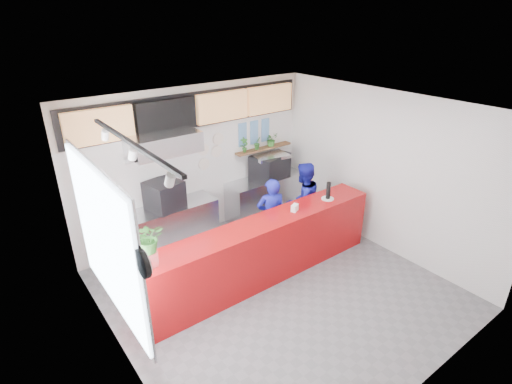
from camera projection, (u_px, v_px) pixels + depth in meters
floor at (277, 289)px, 6.63m from camera, size 5.00×5.00×0.00m
ceiling at (281, 110)px, 5.38m from camera, size 5.00×5.00×0.00m
wall_back at (197, 163)px, 7.81m from camera, size 5.00×0.00×5.00m
wall_left at (114, 268)px, 4.63m from camera, size 0.00×5.00×5.00m
wall_right at (382, 172)px, 7.38m from camera, size 0.00×5.00×5.00m
service_counter at (262, 251)px, 6.69m from camera, size 4.50×0.60×1.10m
cream_band at (193, 107)px, 7.35m from camera, size 5.00×0.02×0.80m
prep_bench at (171, 228)px, 7.60m from camera, size 1.80×0.60×0.90m
panini_oven at (164, 195)px, 7.27m from camera, size 0.68×0.68×0.52m
extraction_hood at (163, 143)px, 6.85m from camera, size 1.20×0.70×0.35m
hood_lip at (164, 154)px, 6.93m from camera, size 1.20×0.69×0.31m
right_bench at (265, 197)px, 8.86m from camera, size 1.80×0.60×0.90m
espresso_machine at (270, 166)px, 8.63m from camera, size 0.91×0.75×0.51m
espresso_tray at (270, 156)px, 8.53m from camera, size 0.81×0.61×0.07m
herb_shelf at (264, 148)px, 8.62m from camera, size 1.40×0.18×0.04m
menu_board_far_left at (99, 126)px, 6.33m from camera, size 1.10×0.10×0.55m
menu_board_mid_left at (167, 115)px, 6.97m from camera, size 1.10×0.10×0.55m
menu_board_mid_right at (222, 107)px, 7.60m from camera, size 1.10×0.10×0.55m
menu_board_far_right at (270, 99)px, 8.24m from camera, size 1.10×0.10×0.55m
soffit at (194, 110)px, 7.35m from camera, size 4.80×0.04×0.65m
window_pane at (106, 242)px, 4.78m from camera, size 0.04×2.20×1.90m
window_frame at (107, 241)px, 4.79m from camera, size 0.03×2.30×2.00m
wall_clock_rim at (143, 263)px, 3.77m from camera, size 0.05×0.30×0.30m
wall_clock_face at (146, 262)px, 3.79m from camera, size 0.02×0.26×0.26m
track_rail at (131, 143)px, 4.25m from camera, size 0.05×2.40×0.04m
dec_plate_a at (203, 150)px, 7.77m from camera, size 0.24×0.03×0.24m
dec_plate_b at (217, 151)px, 7.98m from camera, size 0.24×0.03×0.24m
dec_plate_c at (204, 164)px, 7.90m from camera, size 0.24×0.03×0.24m
dec_plate_d at (218, 139)px, 7.90m from camera, size 0.24×0.03×0.24m
photo_frame_a at (242, 129)px, 8.19m from camera, size 0.20×0.02×0.25m
photo_frame_b at (254, 127)px, 8.36m from camera, size 0.20×0.02×0.25m
photo_frame_c at (265, 124)px, 8.52m from camera, size 0.20×0.02×0.25m
photo_frame_d at (243, 141)px, 8.30m from camera, size 0.20×0.02×0.25m
photo_frame_e at (254, 138)px, 8.46m from camera, size 0.20×0.02×0.25m
photo_frame_f at (265, 136)px, 8.63m from camera, size 0.20×0.02×0.25m
staff_center at (271, 216)px, 7.39m from camera, size 0.65×0.55×1.50m
staff_right at (303, 201)px, 7.84m from camera, size 0.79×0.62×1.60m
herb_a at (244, 145)px, 8.26m from camera, size 0.18×0.13×0.32m
herb_b at (257, 143)px, 8.46m from camera, size 0.16×0.14×0.28m
herb_c at (271, 139)px, 8.66m from camera, size 0.27×0.23×0.30m
glass_vase at (152, 259)px, 5.32m from camera, size 0.21×0.21×0.22m
basil_vase at (149, 238)px, 5.19m from camera, size 0.44×0.41×0.42m
napkin_holder at (295, 208)px, 6.79m from camera, size 0.16×0.13×0.12m
white_plate at (328, 199)px, 7.24m from camera, size 0.28×0.28×0.02m
pepper_mill at (328, 190)px, 7.17m from camera, size 0.08×0.08×0.31m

